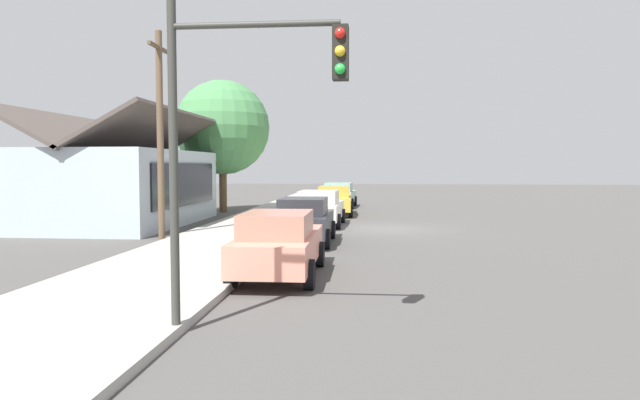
% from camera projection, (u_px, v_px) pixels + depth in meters
% --- Properties ---
extents(ground_plane, '(120.00, 120.00, 0.00)m').
position_uv_depth(ground_plane, '(385.00, 229.00, 23.98)').
color(ground_plane, '#4C4947').
extents(sidewalk_curb, '(60.00, 4.20, 0.16)m').
position_uv_depth(sidewalk_curb, '(256.00, 226.00, 24.51)').
color(sidewalk_curb, '#A3A099').
rests_on(sidewalk_curb, ground).
extents(car_coral, '(4.60, 1.99, 1.59)m').
position_uv_depth(car_coral, '(279.00, 243.00, 13.50)').
color(car_coral, '#EA8C75').
rests_on(car_coral, ground).
extents(car_charcoal, '(4.32, 1.96, 1.59)m').
position_uv_depth(car_charcoal, '(305.00, 220.00, 19.34)').
color(car_charcoal, '#2D3035').
rests_on(car_charcoal, ground).
extents(car_ivory, '(4.46, 2.11, 1.59)m').
position_uv_depth(car_ivory, '(320.00, 208.00, 25.09)').
color(car_ivory, silver).
rests_on(car_ivory, ground).
extents(car_mustard, '(4.88, 2.15, 1.59)m').
position_uv_depth(car_mustard, '(334.00, 200.00, 30.56)').
color(car_mustard, gold).
rests_on(car_mustard, ground).
extents(car_seafoam, '(4.56, 2.19, 1.59)m').
position_uv_depth(car_seafoam, '(339.00, 195.00, 36.43)').
color(car_seafoam, '#9ED1BC').
rests_on(car_seafoam, ground).
extents(storefront_building, '(10.57, 6.42, 5.12)m').
position_uv_depth(storefront_building, '(120.00, 185.00, 25.61)').
color(storefront_building, '#ADBCC6').
rests_on(storefront_building, ground).
extents(shade_tree, '(5.40, 5.40, 7.58)m').
position_uv_depth(shade_tree, '(222.00, 128.00, 32.35)').
color(shade_tree, brown).
rests_on(shade_tree, ground).
extents(traffic_light_main, '(0.37, 2.79, 5.20)m').
position_uv_depth(traffic_light_main, '(240.00, 112.00, 8.61)').
color(traffic_light_main, '#383833').
rests_on(traffic_light_main, ground).
extents(utility_pole_wooden, '(1.80, 0.24, 7.50)m').
position_uv_depth(utility_pole_wooden, '(160.00, 131.00, 20.36)').
color(utility_pole_wooden, brown).
rests_on(utility_pole_wooden, ground).
extents(fire_hydrant_red, '(0.22, 0.22, 0.71)m').
position_uv_depth(fire_hydrant_red, '(283.00, 219.00, 23.09)').
color(fire_hydrant_red, red).
rests_on(fire_hydrant_red, sidewalk_curb).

